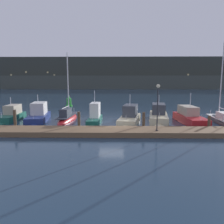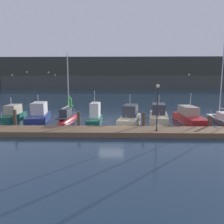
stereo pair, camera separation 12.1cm
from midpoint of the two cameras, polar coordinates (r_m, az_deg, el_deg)
ground_plane at (r=21.88m, az=-0.07°, el=-4.46°), size 400.00×400.00×0.00m
dock at (r=19.93m, az=-0.22°, el=-5.10°), size 40.74×2.80×0.45m
mooring_pile_1 at (r=23.64m, az=-23.88°, el=-1.84°), size 0.28×0.28×1.93m
mooring_pile_2 at (r=21.72m, az=-8.51°, el=-2.24°), size 0.28×0.28×1.79m
mooring_pile_3 at (r=21.56m, az=8.39°, el=-2.37°), size 0.28×0.28×1.76m
mooring_pile_4 at (r=23.23m, az=24.16°, el=-2.66°), size 0.28×0.28×1.43m
motorboat_berth_2 at (r=29.11m, az=-24.58°, el=-1.38°), size 2.11×5.66×3.41m
motorboat_berth_3 at (r=27.71m, az=-18.44°, el=-1.28°), size 3.25×6.92×3.65m
sailboat_berth_4 at (r=26.86m, az=-11.37°, el=-1.80°), size 1.91×6.62×8.72m
motorboat_berth_5 at (r=25.17m, az=-4.36°, el=-1.81°), size 1.61×5.24×4.21m
motorboat_berth_6 at (r=25.34m, az=4.78°, el=-1.89°), size 3.38×6.79×3.78m
motorboat_berth_7 at (r=26.64m, az=12.16°, el=-1.45°), size 3.25×6.96×3.59m
motorboat_berth_8 at (r=26.55m, az=19.73°, el=-1.89°), size 2.62×7.02×3.89m
sailboat_berth_9 at (r=28.14m, az=26.66°, el=-2.18°), size 1.99×6.90×9.79m
channel_buoy at (r=40.95m, az=-10.98°, el=2.61°), size 1.28×1.28×2.07m
dock_lamppost at (r=19.21m, az=11.97°, el=3.08°), size 0.32×0.32×4.06m
hillside_backdrop at (r=120.29m, az=2.18°, el=9.81°), size 240.00×23.00×16.21m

